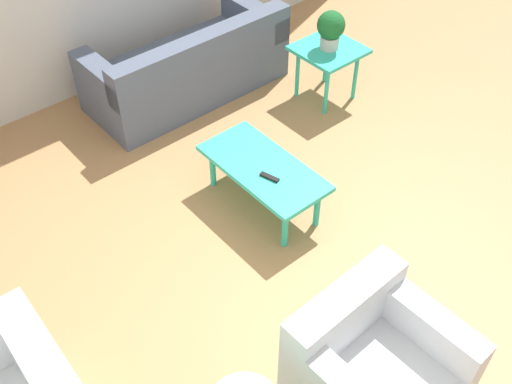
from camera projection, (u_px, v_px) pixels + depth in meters
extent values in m
plane|color=#A87A4C|center=(308.00, 247.00, 4.63)|extent=(14.00, 14.00, 0.00)
cube|color=#4C566B|center=(187.00, 74.00, 6.01)|extent=(0.88, 1.99, 0.41)
cube|color=#4C566B|center=(204.00, 53.00, 5.56)|extent=(0.21, 1.99, 0.37)
cube|color=#4C566B|center=(254.00, 16.00, 6.20)|extent=(0.86, 0.21, 0.24)
cube|color=#4C566B|center=(103.00, 79.00, 5.36)|extent=(0.86, 0.21, 0.24)
cube|color=silver|center=(344.00, 313.00, 3.45)|extent=(0.22, 0.85, 0.38)
cube|color=silver|center=(422.00, 320.00, 3.49)|extent=(0.82, 0.18, 0.25)
cube|color=#2DB79E|center=(263.00, 168.00, 4.70)|extent=(1.08, 0.52, 0.04)
cylinder|color=#2DB79E|center=(317.00, 207.00, 4.68)|extent=(0.05, 0.05, 0.38)
cylinder|color=#2DB79E|center=(244.00, 151.00, 5.17)|extent=(0.05, 0.05, 0.38)
cylinder|color=#2DB79E|center=(285.00, 228.00, 4.52)|extent=(0.05, 0.05, 0.38)
cylinder|color=#2DB79E|center=(213.00, 168.00, 5.01)|extent=(0.05, 0.05, 0.38)
cube|color=#2DB79E|center=(329.00, 50.00, 5.71)|extent=(0.59, 0.59, 0.04)
cylinder|color=#2DB79E|center=(355.00, 76.00, 5.89)|extent=(0.04, 0.04, 0.52)
cylinder|color=#2DB79E|center=(326.00, 59.00, 6.11)|extent=(0.04, 0.04, 0.52)
cylinder|color=#2DB79E|center=(326.00, 91.00, 5.70)|extent=(0.04, 0.04, 0.52)
cylinder|color=#2DB79E|center=(297.00, 73.00, 5.92)|extent=(0.04, 0.04, 0.52)
cylinder|color=#B2ADA3|center=(329.00, 42.00, 5.66)|extent=(0.18, 0.18, 0.13)
sphere|color=#195B28|center=(331.00, 25.00, 5.53)|extent=(0.27, 0.27, 0.27)
cube|color=black|center=(270.00, 177.00, 4.58)|extent=(0.16, 0.08, 0.02)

